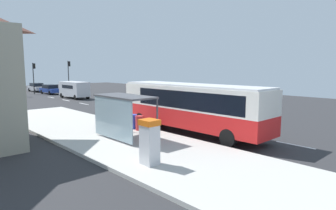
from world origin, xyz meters
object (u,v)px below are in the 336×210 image
sedan_far (50,89)px  ticket_machine (150,142)px  bus_shelter (120,106)px  white_van (74,89)px  traffic_light_median (34,73)px  traffic_light_far_side (11,72)px  bus (191,105)px  recycling_bin_red (140,123)px  recycling_bin_blue (133,122)px  traffic_light_near_side (69,72)px  sedan_near (37,87)px

sedan_far → ticket_machine: bearing=-105.3°
bus_shelter → white_van: bearing=70.5°
traffic_light_median → bus_shelter: traffic_light_median is taller
white_van → traffic_light_far_side: (-5.30, 9.62, 2.19)m
bus → traffic_light_median: bearing=86.6°
recycling_bin_red → traffic_light_median: traffic_light_median is taller
traffic_light_far_side → white_van: bearing=-61.1°
recycling_bin_blue → traffic_light_near_side: size_ratio=0.18×
bus → traffic_light_near_side: bearing=78.2°
traffic_light_near_side → traffic_light_far_side: traffic_light_far_side is taller
recycling_bin_red → traffic_light_far_side: bearing=88.1°
traffic_light_near_side → traffic_light_median: (-5.10, 1.60, -0.22)m
traffic_light_near_side → traffic_light_far_side: (-8.60, 0.80, 0.00)m
ticket_machine → sedan_near: bearing=76.8°
white_van → bus: bearing=-98.7°
recycling_bin_blue → traffic_light_near_side: traffic_light_near_side is taller
bus_shelter → traffic_light_far_side: bearing=84.4°
bus → bus_shelter: 4.85m
white_van → ticket_machine: (-10.23, -28.97, -0.17)m
ticket_machine → bus_shelter: 4.98m
ticket_machine → traffic_light_near_side: traffic_light_near_side is taller
white_van → recycling_bin_red: (-6.40, -23.24, -0.69)m
bus → recycling_bin_blue: (-2.49, 2.99, -1.19)m
traffic_light_far_side → bus_shelter: size_ratio=1.34×
traffic_light_near_side → traffic_light_median: traffic_light_near_side is taller
recycling_bin_red → traffic_light_near_side: 33.62m
sedan_far → traffic_light_far_side: traffic_light_far_side is taller
sedan_far → traffic_light_near_side: size_ratio=0.84×
bus_shelter → sedan_far: bearing=75.3°
recycling_bin_red → recycling_bin_blue: same height
ticket_machine → recycling_bin_blue: (3.83, 6.43, -0.52)m
white_van → sedan_near: (0.10, 15.10, -0.55)m
sedan_far → ticket_machine: size_ratio=2.32×
white_van → traffic_light_far_side: bearing=118.9°
ticket_machine → traffic_light_median: (8.43, 39.39, 2.14)m
traffic_light_median → recycling_bin_red: bearing=-97.8°
white_van → traffic_light_median: (-1.80, 10.42, 1.97)m
white_van → ticket_machine: 30.72m
bus → recycling_bin_red: bearing=137.3°
ticket_machine → recycling_bin_blue: 7.51m
ticket_machine → traffic_light_median: bearing=77.9°
recycling_bin_red → recycling_bin_blue: size_ratio=1.00×
recycling_bin_blue → recycling_bin_red: bearing=-90.0°
sedan_far → traffic_light_near_side: (3.20, -0.01, 2.74)m
recycling_bin_red → bus: bearing=-42.7°
sedan_far → traffic_light_median: bearing=140.0°
sedan_near → traffic_light_far_side: (-5.40, -5.48, 2.74)m
traffic_light_far_side → recycling_bin_blue: bearing=-92.0°
white_van → ticket_machine: bearing=-109.4°
traffic_light_far_side → bus_shelter: 34.16m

